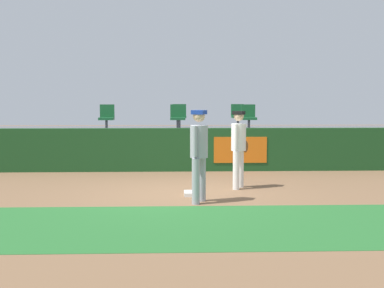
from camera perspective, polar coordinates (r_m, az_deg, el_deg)
The scene contains 12 objects.
ground_plane at distance 10.25m, azimuth -1.16°, elevation -6.04°, with size 60.00×60.00×0.00m, color brown.
grass_foreground_strip at distance 7.78m, azimuth -0.88°, elevation -9.62°, with size 18.00×2.80×0.01m, color #26662B.
first_base at distance 10.17m, azimuth 0.20°, elevation -5.90°, with size 0.40×0.40×0.08m, color white.
player_fielder_home at distance 10.91m, azimuth 5.59°, elevation 0.01°, with size 0.50×0.48×1.76m.
player_runner_visitor at distance 9.30m, azimuth 0.84°, elevation -0.64°, with size 0.46×0.47×1.81m.
field_wall at distance 13.60m, azimuth -1.35°, elevation -0.68°, with size 18.00×0.26×1.22m.
bleacher_platform at distance 16.17m, azimuth -1.48°, elevation -0.08°, with size 18.00×4.80×1.04m, color #59595E.
seat_front_center at distance 14.98m, azimuth -1.71°, elevation 3.32°, with size 0.46×0.44×0.84m.
seat_back_center at distance 16.78m, azimuth -1.51°, elevation 3.51°, with size 0.48×0.44×0.84m.
seat_back_right at distance 16.92m, azimuth 5.46°, elevation 3.50°, with size 0.45×0.44×0.84m.
seat_front_right at distance 15.16m, azimuth 6.75°, elevation 3.30°, with size 0.44×0.44×0.84m.
seat_front_left at distance 15.13m, azimuth -10.10°, elevation 3.26°, with size 0.45×0.44×0.84m.
Camera 1 is at (-0.15, -10.06, 1.98)m, focal length 44.87 mm.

